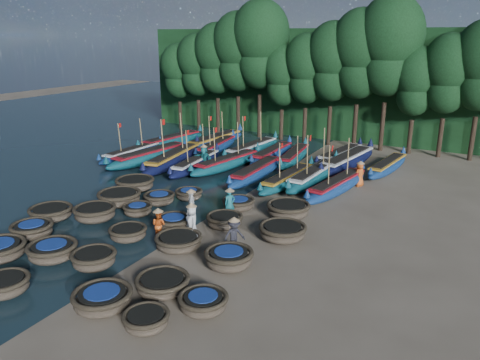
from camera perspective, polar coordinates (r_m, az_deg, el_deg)
The scene contains 62 objects.
ground at distance 25.33m, azimuth -3.84°, elevation -4.58°, with size 120.00×120.00×0.00m, color #7C6E5A.
foliage_wall at distance 45.35m, azimuth 12.32°, elevation 11.29°, with size 40.00×3.00×10.00m, color black.
coracle_2 at distance 20.06m, azimuth -26.75°, elevation -11.36°, with size 2.08×2.08×0.73m.
coracle_3 at distance 17.85m, azimuth -16.42°, elevation -13.73°, with size 2.18×2.18×0.73m.
coracle_4 at distance 16.48m, azimuth -11.37°, elevation -16.39°, with size 1.67×1.67×0.64m.
coracle_5 at distance 24.67m, azimuth -24.00°, elevation -5.58°, with size 2.42×2.42×0.79m.
coracle_6 at distance 22.05m, azimuth -21.91°, elevation -8.01°, with size 2.44×2.44×0.80m.
coracle_7 at distance 20.79m, azimuth -17.39°, elevation -9.16°, with size 2.32×2.32×0.76m.
coracle_8 at distance 18.35m, azimuth -9.42°, elevation -12.39°, with size 2.19×2.19×0.70m.
coracle_9 at distance 17.10m, azimuth -4.51°, elevation -14.62°, with size 1.82×1.82×0.67m.
coracle_10 at distance 26.70m, azimuth -22.07°, elevation -3.72°, with size 2.70×2.70×0.75m.
coracle_11 at distance 25.79m, azimuth -17.28°, elevation -3.82°, with size 2.72×2.72×0.83m.
coracle_12 at distance 23.04m, azimuth -13.49°, elevation -6.28°, with size 2.21×2.21×0.68m.
coracle_13 at distance 21.65m, azimuth -7.50°, elevation -7.44°, with size 2.63×2.63×0.72m.
coracle_14 at distance 19.83m, azimuth -1.37°, elevation -9.50°, with size 2.12×2.12×0.82m.
coracle_15 at distance 27.76m, azimuth -14.49°, elevation -2.08°, with size 3.10×3.10×0.83m.
coracle_16 at distance 25.96m, azimuth -12.37°, elevation -3.52°, with size 1.87×1.87×0.64m.
coracle_17 at distance 23.66m, azimuth -8.09°, elevation -5.18°, with size 1.98×1.98×0.77m.
coracle_18 at distance 23.80m, azimuth -1.89°, elevation -4.94°, with size 1.90×1.90×0.73m.
coracle_19 at distance 22.49m, azimuth 5.22°, elevation -6.27°, with size 2.79×2.79×0.79m.
coracle_20 at distance 30.05m, azimuth -12.69°, elevation -0.45°, with size 2.49×2.49×0.84m.
coracle_21 at distance 27.38m, azimuth -9.81°, elevation -2.21°, with size 1.83×1.83×0.69m.
coracle_22 at distance 27.95m, azimuth -6.26°, elevation -1.71°, with size 1.67×1.67×0.64m.
coracle_23 at distance 26.17m, azimuth -0.19°, elevation -2.88°, with size 2.02×2.02×0.68m.
coracle_24 at distance 25.28m, azimuth 5.91°, elevation -3.57°, with size 2.54×2.54×0.80m.
long_boat_0 at distance 37.93m, azimuth -13.00°, elevation 3.22°, with size 1.48×7.32×3.11m.
long_boat_1 at distance 36.41m, azimuth -10.84°, elevation 2.93°, with size 2.64×8.74×1.55m.
long_boat_2 at distance 35.15m, azimuth -8.14°, elevation 2.59°, with size 2.94×8.97×3.85m.
long_boat_3 at distance 33.98m, azimuth -5.41°, elevation 2.01°, with size 2.11×7.60×3.24m.
long_boat_4 at distance 33.98m, azimuth -1.58°, elevation 2.12°, with size 2.68×7.85×3.38m.
long_boat_5 at distance 31.75m, azimuth 2.02°, elevation 1.03°, with size 1.47×8.00×1.41m.
long_boat_6 at distance 30.41m, azimuth 5.86°, elevation 0.14°, with size 1.89×7.45×3.17m.
long_boat_7 at distance 31.16m, azimuth 9.04°, elevation 0.56°, with size 1.90×8.37×3.56m.
long_boat_8 at distance 29.43m, azimuth 11.73°, elevation -0.66°, with size 2.55×7.81×3.36m.
long_boat_9 at distance 41.51m, azimuth -8.33°, elevation 4.75°, with size 2.44×8.12×1.44m.
long_boat_10 at distance 40.87m, azimuth -3.09°, elevation 4.76°, with size 2.11×8.64×1.52m.
long_boat_11 at distance 38.99m, azimuth -2.93°, elevation 4.07°, with size 2.27×7.76×3.32m.
long_boat_12 at distance 38.18m, azimuth 1.48°, elevation 3.83°, with size 2.14×8.07×3.44m.
long_boat_13 at distance 36.78m, azimuth 3.92°, elevation 3.22°, with size 1.42×7.65×1.35m.
long_boat_14 at distance 36.20m, azimuth 6.58°, elevation 2.91°, with size 2.15×7.47×1.32m.
long_boat_15 at distance 36.94m, azimuth 12.07°, elevation 2.95°, with size 2.57×7.62×1.36m.
long_boat_16 at distance 35.09m, azimuth 13.00°, elevation 2.28°, with size 2.81×8.95×1.59m.
long_boat_17 at distance 34.94m, azimuth 17.57°, elevation 1.65°, with size 2.14×7.26×1.29m.
fisherman_0 at distance 22.41m, azimuth -5.88°, elevation -5.05°, with size 1.03×0.97×1.96m.
fisherman_1 at distance 24.88m, azimuth -1.26°, elevation -2.71°, with size 0.68×0.69×1.81m.
fisherman_2 at distance 22.70m, azimuth -9.88°, elevation -5.26°, with size 0.73×0.57×1.69m.
fisherman_3 at distance 21.11m, azimuth -0.72°, elevation -6.68°, with size 1.09×1.18×1.79m.
fisherman_4 at distance 24.74m, azimuth -5.94°, elevation -2.97°, with size 0.80×1.04×1.85m.
fisherman_5 at distance 33.91m, azimuth -4.39°, elevation 2.73°, with size 1.75×0.86×2.00m.
fisherman_6 at distance 31.13m, azimuth 14.40°, elevation 0.77°, with size 0.81×0.93×1.80m.
tree_0 at distance 49.18m, azimuth -7.49°, elevation 13.11°, with size 3.68×3.68×8.68m.
tree_1 at distance 47.83m, azimuth -5.22°, elevation 13.88°, with size 4.09×4.09×9.65m.
tree_2 at distance 46.57m, azimuth -2.80°, elevation 14.67°, with size 4.51×4.51×10.63m.
tree_3 at distance 45.40m, azimuth -0.23°, elevation 15.48°, with size 4.92×4.92×11.60m.
tree_4 at distance 44.33m, azimuth 2.48°, elevation 16.29°, with size 5.34×5.34×12.58m.
tree_5 at distance 43.50m, azimuth 5.23°, elevation 12.66°, with size 3.68×3.68×8.68m.
tree_6 at distance 42.59m, azimuth 8.17°, elevation 13.37°, with size 4.09×4.09×9.65m.
tree_7 at distance 41.81m, azimuth 11.25°, elevation 14.08°, with size 4.51×4.51×10.63m.
tree_8 at distance 41.15m, azimuth 14.46°, elevation 14.77°, with size 4.92×4.92×11.60m.
tree_9 at distance 40.62m, azimuth 17.78°, elevation 15.44°, with size 5.34×5.34×12.58m.
tree_10 at distance 40.37m, azimuth 20.68°, elevation 11.30°, with size 3.68×3.68×8.68m.
tree_11 at distance 40.06m, azimuth 24.09°, elevation 11.85°, with size 4.09×4.09×9.65m.
Camera 1 is at (12.65, -19.83, 9.40)m, focal length 35.00 mm.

